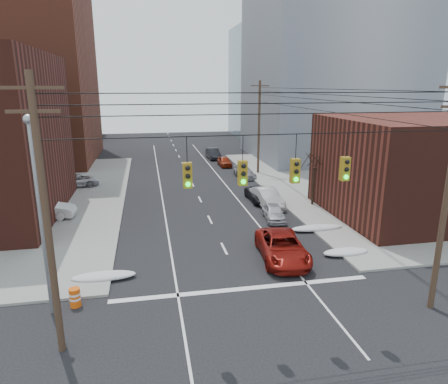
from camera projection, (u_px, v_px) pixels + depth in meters
name	position (u px, v px, depth m)	size (l,w,h in m)	color
ground	(285.00, 372.00, 15.05)	(160.00, 160.00, 0.00)	black
sidewalk_ne	(431.00, 179.00, 45.60)	(40.00, 40.00, 0.15)	gray
building_brick_far	(35.00, 108.00, 78.86)	(22.00, 18.00, 12.00)	#451C14
building_office	(331.00, 71.00, 57.57)	(22.00, 20.00, 25.00)	gray
building_glass	(284.00, 82.00, 82.97)	(20.00, 18.00, 22.00)	gray
building_storefront	(431.00, 167.00, 32.49)	(16.00, 12.00, 8.00)	#451C14
utility_pole_left	(46.00, 216.00, 14.83)	(2.20, 0.28, 11.00)	#473323
utility_pole_right	(447.00, 193.00, 17.96)	(2.20, 0.28, 11.00)	#473323
utility_pole_far	(259.00, 126.00, 47.35)	(2.20, 0.28, 11.00)	#473323
traffic_signals	(269.00, 170.00, 16.02)	(17.00, 0.42, 2.02)	black
street_light	(39.00, 201.00, 17.55)	(0.44, 0.44, 9.32)	gray
bare_tree	(313.00, 181.00, 35.17)	(2.09, 2.20, 4.93)	black
snow_nw	(104.00, 276.00, 22.17)	(3.50, 1.08, 0.42)	silver
snow_ne	(346.00, 252.00, 25.36)	(3.00, 1.08, 0.42)	silver
snow_east_far	(317.00, 228.00, 29.63)	(4.00, 1.08, 0.42)	silver
red_pickup	(282.00, 247.00, 24.65)	(2.64, 5.73, 1.59)	maroon
parked_car_a	(274.00, 212.00, 31.93)	(1.49, 3.71, 1.26)	silver
parked_car_b	(267.00, 197.00, 35.57)	(1.67, 4.80, 1.58)	silver
parked_car_c	(261.00, 194.00, 37.11)	(2.13, 4.61, 1.28)	black
parked_car_d	(245.00, 173.00, 46.53)	(1.70, 4.19, 1.22)	#9E9EA2
parked_car_e	(225.00, 161.00, 53.13)	(1.51, 3.75, 1.28)	maroon
parked_car_f	(213.00, 153.00, 58.57)	(1.59, 4.57, 1.51)	black
lot_car_a	(45.00, 209.00, 31.78)	(1.63, 4.66, 1.54)	silver
lot_car_b	(76.00, 180.00, 41.84)	(2.15, 4.66, 1.30)	#AAAAAF
lot_car_d	(21.00, 183.00, 40.85)	(1.52, 3.79, 1.29)	#A8A7AC
construction_barrel	(75.00, 297.00, 19.43)	(0.58, 0.58, 0.95)	#EA530C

